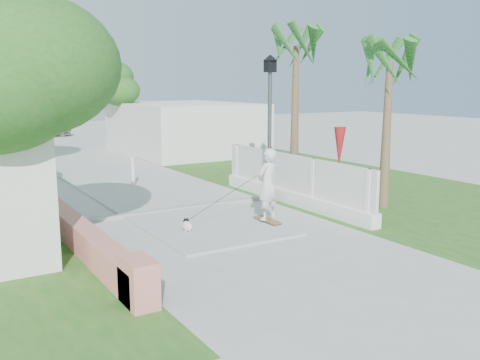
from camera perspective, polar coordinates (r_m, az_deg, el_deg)
ground at (r=10.53m, az=7.02°, el=-9.79°), size 90.00×90.00×0.00m
path_strip at (r=28.63m, az=-18.61°, el=2.54°), size 3.20×36.00×0.06m
curb at (r=15.47m, az=-6.88°, el=-3.08°), size 6.50×0.25×0.10m
grass_right at (r=20.84m, az=8.53°, el=0.20°), size 8.00×20.00×0.01m
pink_wall at (r=12.10m, az=-16.40°, el=-5.93°), size 0.45×8.20×0.80m
lattice_fence at (r=16.23m, az=5.56°, el=-0.65°), size 0.35×7.00×1.50m
building_right at (r=28.56m, az=-5.99°, el=5.56°), size 6.00×8.00×2.60m
street_lamp at (r=16.09m, az=3.17°, el=6.06°), size 0.44×0.44×4.44m
bollard at (r=19.08m, az=-11.37°, el=0.95°), size 0.14×0.14×1.09m
patio_umbrella at (r=16.55m, az=10.57°, el=3.44°), size 0.36×0.36×2.30m
tree_left_near at (r=10.85m, az=-22.68°, el=10.68°), size 3.60×3.60×5.28m
tree_path_left at (r=23.93m, az=-24.00°, el=9.91°), size 3.40×3.40×5.23m
tree_path_right at (r=29.26m, az=-12.76°, el=9.78°), size 3.00×3.00×4.79m
palm_far at (r=17.88m, az=5.99°, el=13.03°), size 1.80×1.80×5.30m
palm_near at (r=15.93m, az=15.65°, el=11.16°), size 1.80×1.80×4.70m
skateboarder at (r=13.51m, az=0.18°, el=-1.31°), size 2.57×1.00×1.97m
dog at (r=13.11m, az=-5.67°, el=-4.85°), size 0.34×0.50×0.36m
parked_car at (r=39.32m, az=-20.55°, el=5.35°), size 4.18×1.91×1.39m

